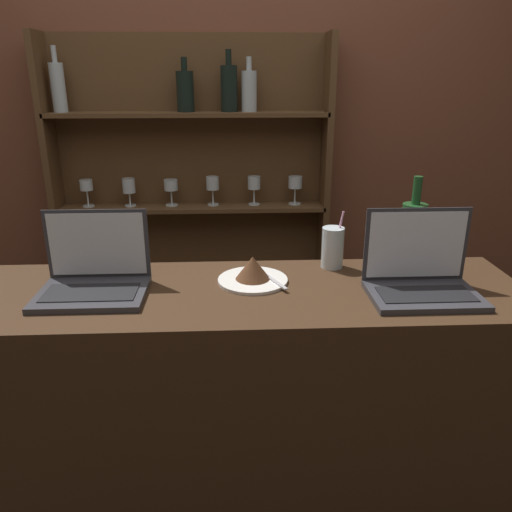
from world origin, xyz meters
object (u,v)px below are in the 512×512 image
cake_plate (253,272)px  laptop_far (421,275)px  water_glass (333,248)px  wine_bottle_green (412,236)px  laptop_near (94,276)px

cake_plate → laptop_far: bearing=-12.9°
water_glass → wine_bottle_green: wine_bottle_green is taller
water_glass → wine_bottle_green: size_ratio=0.61×
laptop_far → cake_plate: (-0.49, 0.11, -0.03)m
laptop_near → wine_bottle_green: (0.99, 0.12, 0.07)m
laptop_far → water_glass: laptop_far is taller
laptop_near → wine_bottle_green: bearing=6.8°
laptop_near → wine_bottle_green: 1.00m
laptop_near → laptop_far: size_ratio=0.99×
laptop_near → laptop_far: bearing=-3.5°
laptop_far → wine_bottle_green: bearing=80.9°
wine_bottle_green → water_glass: bearing=168.6°
laptop_far → water_glass: size_ratio=1.63×
cake_plate → wine_bottle_green: wine_bottle_green is taller
cake_plate → wine_bottle_green: 0.53m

